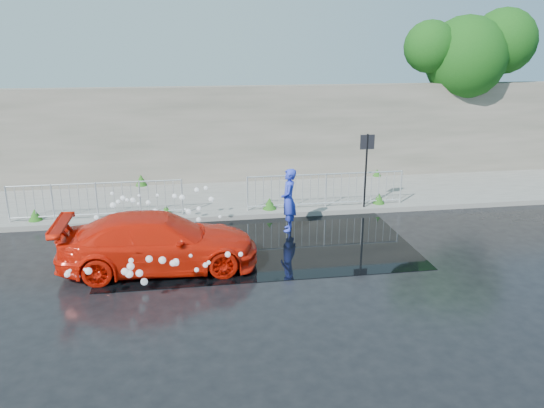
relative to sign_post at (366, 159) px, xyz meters
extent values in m
plane|color=black|center=(-4.20, -3.10, -1.72)|extent=(90.00, 90.00, 0.00)
cube|color=slate|center=(-4.20, 1.90, -1.65)|extent=(30.00, 4.00, 0.15)
cube|color=slate|center=(-4.20, -0.10, -1.64)|extent=(30.00, 0.25, 0.16)
cube|color=#59564B|center=(-4.20, 4.10, 0.18)|extent=(30.00, 0.60, 3.50)
cube|color=black|center=(-3.70, -2.10, -1.72)|extent=(8.00, 5.00, 0.01)
cylinder|color=black|center=(0.00, 0.00, -0.47)|extent=(0.06, 0.06, 2.50)
cube|color=black|center=(0.00, 0.00, 0.53)|extent=(0.45, 0.04, 0.45)
cylinder|color=#332114|center=(5.80, 5.10, 0.78)|extent=(0.36, 0.36, 5.00)
sphere|color=#0F3F0F|center=(5.30, 4.30, 2.88)|extent=(3.17, 3.17, 3.17)
sphere|color=#0F3F0F|center=(6.80, 4.30, 3.48)|extent=(2.51, 2.51, 2.51)
sphere|color=#0F3F0F|center=(3.80, 4.30, 3.28)|extent=(1.98, 1.98, 1.98)
cylinder|color=silver|center=(-10.70, 0.25, -1.02)|extent=(0.05, 0.05, 1.10)
cylinder|color=silver|center=(-5.70, 0.25, -1.02)|extent=(0.05, 0.05, 1.10)
cylinder|color=silver|center=(-8.20, 0.25, -0.50)|extent=(5.00, 0.04, 0.04)
cylinder|color=silver|center=(-8.20, 0.25, -1.45)|extent=(5.00, 0.04, 0.04)
cylinder|color=silver|center=(-3.70, 0.25, -1.02)|extent=(0.05, 0.05, 1.10)
cylinder|color=silver|center=(1.30, 0.25, -1.02)|extent=(0.05, 0.05, 1.10)
cylinder|color=silver|center=(-1.20, 0.25, -0.50)|extent=(5.00, 0.04, 0.04)
cylinder|color=silver|center=(-1.20, 0.25, -1.45)|extent=(5.00, 0.04, 0.04)
cone|color=#1D5516|center=(-10.00, 0.30, -1.40)|extent=(0.40, 0.40, 0.35)
cone|color=#1D5516|center=(-6.20, 0.30, -1.44)|extent=(0.36, 0.36, 0.27)
cone|color=#1D5516|center=(-3.00, 0.30, -1.40)|extent=(0.44, 0.44, 0.36)
cone|color=#1D5516|center=(0.60, 0.30, -1.40)|extent=(0.38, 0.38, 0.36)
cone|color=#1D5516|center=(-7.20, 3.80, -1.37)|extent=(0.42, 0.42, 0.41)
cone|color=#1D5516|center=(1.80, 3.80, -1.44)|extent=(0.34, 0.34, 0.27)
sphere|color=white|center=(-7.82, -1.60, -1.15)|extent=(0.14, 0.14, 0.14)
sphere|color=white|center=(-7.98, -1.34, -1.04)|extent=(0.13, 0.13, 0.13)
sphere|color=white|center=(-7.45, -0.82, -0.78)|extent=(0.12, 0.12, 0.12)
sphere|color=white|center=(-7.20, -0.86, -0.73)|extent=(0.10, 0.10, 0.10)
sphere|color=white|center=(-5.69, -0.65, -0.79)|extent=(0.17, 0.17, 0.17)
sphere|color=white|center=(-5.23, -1.26, -0.96)|extent=(0.13, 0.13, 0.13)
sphere|color=white|center=(-6.73, -1.66, -1.10)|extent=(0.12, 0.12, 0.12)
sphere|color=white|center=(-4.99, -0.29, -0.64)|extent=(0.12, 0.12, 0.12)
sphere|color=white|center=(-7.65, -0.44, -0.64)|extent=(0.10, 0.10, 0.10)
sphere|color=white|center=(-4.86, -0.79, -0.84)|extent=(0.16, 0.16, 0.16)
sphere|color=white|center=(-7.56, -1.07, -0.80)|extent=(0.17, 0.17, 0.17)
sphere|color=white|center=(-6.35, -1.51, -1.09)|extent=(0.15, 0.15, 0.15)
sphere|color=white|center=(-6.63, -0.86, -0.83)|extent=(0.14, 0.14, 0.14)
sphere|color=white|center=(-6.90, -0.51, -0.72)|extent=(0.08, 0.08, 0.08)
sphere|color=white|center=(-4.64, -2.52, -1.56)|extent=(0.12, 0.12, 0.12)
sphere|color=white|center=(-7.51, -1.37, -1.06)|extent=(0.12, 0.12, 0.12)
sphere|color=white|center=(-5.90, -0.47, -0.79)|extent=(0.15, 0.15, 0.15)
sphere|color=white|center=(-7.36, -0.42, -0.80)|extent=(0.15, 0.15, 0.15)
sphere|color=white|center=(-7.64, -1.58, -1.21)|extent=(0.18, 0.18, 0.18)
sphere|color=white|center=(-5.26, -0.27, -0.69)|extent=(0.15, 0.15, 0.15)
sphere|color=white|center=(-4.68, -1.60, -1.11)|extent=(0.09, 0.09, 0.09)
sphere|color=white|center=(-5.59, -2.08, -1.20)|extent=(0.09, 0.09, 0.09)
sphere|color=white|center=(-5.26, -1.55, -1.18)|extent=(0.14, 0.14, 0.14)
sphere|color=white|center=(-4.63, -2.04, -1.42)|extent=(0.11, 0.11, 0.11)
sphere|color=white|center=(-6.42, -1.32, -0.96)|extent=(0.16, 0.16, 0.16)
sphere|color=white|center=(-6.22, -2.56, -1.44)|extent=(0.07, 0.07, 0.07)
sphere|color=white|center=(-5.52, -1.51, -0.95)|extent=(0.16, 0.16, 0.16)
sphere|color=white|center=(-6.67, -1.66, -1.08)|extent=(0.10, 0.10, 0.10)
sphere|color=white|center=(-7.05, -0.76, -0.78)|extent=(0.16, 0.16, 0.16)
sphere|color=white|center=(-6.91, -0.80, -0.87)|extent=(0.08, 0.08, 0.08)
sphere|color=white|center=(-6.04, -2.19, -1.36)|extent=(0.15, 0.15, 0.15)
sphere|color=white|center=(-6.38, -0.54, -0.72)|extent=(0.09, 0.09, 0.09)
sphere|color=white|center=(-5.61, -1.38, -0.92)|extent=(0.07, 0.07, 0.07)
sphere|color=white|center=(-4.49, -5.45, -0.64)|extent=(0.10, 0.10, 0.10)
sphere|color=white|center=(-5.50, -5.41, -0.63)|extent=(0.07, 0.07, 0.07)
sphere|color=white|center=(-6.62, -4.59, -1.30)|extent=(0.16, 0.16, 0.16)
sphere|color=white|center=(-5.13, -4.77, -1.08)|extent=(0.09, 0.09, 0.09)
sphere|color=white|center=(-5.39, -4.60, -1.31)|extent=(0.11, 0.11, 0.11)
sphere|color=white|center=(-5.82, -4.85, -0.97)|extent=(0.14, 0.14, 0.14)
sphere|color=white|center=(-5.87, -5.32, -0.80)|extent=(0.13, 0.13, 0.13)
sphere|color=white|center=(-6.08, -5.24, -0.76)|extent=(0.15, 0.15, 0.15)
sphere|color=white|center=(-5.82, -4.74, -1.06)|extent=(0.13, 0.13, 0.13)
sphere|color=white|center=(-6.79, -4.94, -1.15)|extent=(0.17, 0.17, 0.17)
sphere|color=white|center=(-7.90, -5.19, -0.88)|extent=(0.07, 0.07, 0.07)
sphere|color=white|center=(-6.53, -4.56, -1.53)|extent=(0.16, 0.16, 0.16)
sphere|color=white|center=(-6.68, -5.34, -0.68)|extent=(0.10, 0.10, 0.10)
sphere|color=white|center=(-4.70, -4.62, -0.98)|extent=(0.13, 0.13, 0.13)
sphere|color=white|center=(-5.21, -5.18, -0.95)|extent=(0.11, 0.11, 0.11)
sphere|color=white|center=(-7.64, -5.03, -0.94)|extent=(0.07, 0.07, 0.07)
sphere|color=white|center=(-7.96, -4.27, -1.43)|extent=(0.09, 0.09, 0.09)
sphere|color=white|center=(-6.69, -5.45, -0.76)|extent=(0.15, 0.15, 0.15)
sphere|color=white|center=(-7.92, -5.30, -0.87)|extent=(0.09, 0.09, 0.09)
sphere|color=white|center=(-7.96, -5.22, -0.95)|extent=(0.12, 0.12, 0.12)
sphere|color=white|center=(-7.57, -5.06, -0.97)|extent=(0.15, 0.15, 0.15)
sphere|color=white|center=(-6.35, -5.07, -0.79)|extent=(0.15, 0.15, 0.15)
sphere|color=white|center=(-6.81, -5.45, -0.86)|extent=(0.14, 0.14, 0.14)
imported|color=red|center=(-6.23, -3.43, -1.05)|extent=(4.66, 1.92, 1.35)
imported|color=blue|center=(-2.70, -1.30, -0.82)|extent=(0.55, 0.73, 1.81)
camera|label=1|loc=(-5.45, -15.42, 3.54)|focal=35.00mm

